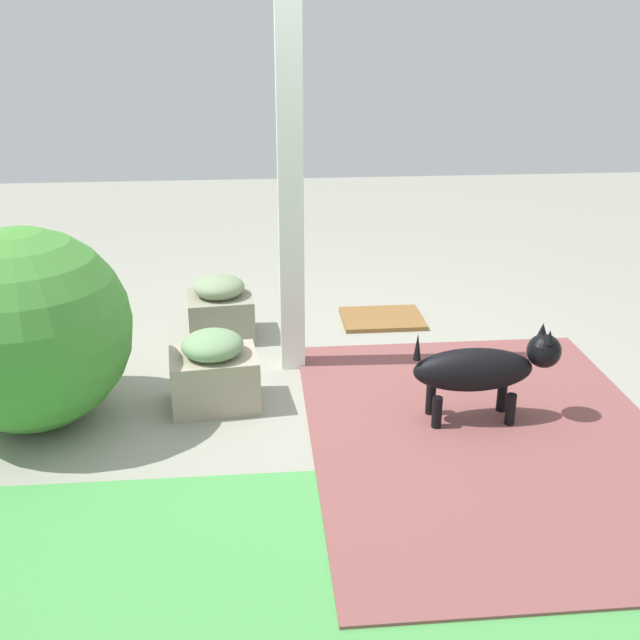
% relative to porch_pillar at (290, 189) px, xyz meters
% --- Properties ---
extents(ground_plane, '(12.00, 12.00, 0.00)m').
position_rel_porch_pillar_xyz_m(ground_plane, '(-0.16, 0.19, -1.09)').
color(ground_plane, gray).
extents(brick_path, '(1.80, 2.40, 0.02)m').
position_rel_porch_pillar_xyz_m(brick_path, '(-0.94, 0.99, -1.08)').
color(brick_path, brown).
rests_on(brick_path, ground).
extents(porch_pillar, '(0.14, 0.14, 2.18)m').
position_rel_porch_pillar_xyz_m(porch_pillar, '(0.00, 0.00, 0.00)').
color(porch_pillar, white).
rests_on(porch_pillar, ground).
extents(stone_planter_nearest, '(0.46, 0.44, 0.43)m').
position_rel_porch_pillar_xyz_m(stone_planter_nearest, '(0.45, -0.48, -0.90)').
color(stone_planter_nearest, gray).
rests_on(stone_planter_nearest, ground).
extents(stone_planter_mid, '(0.50, 0.40, 0.43)m').
position_rel_porch_pillar_xyz_m(stone_planter_mid, '(0.45, 0.48, -0.89)').
color(stone_planter_mid, tan).
rests_on(stone_planter_mid, ground).
extents(round_shrub, '(1.05, 1.05, 1.05)m').
position_rel_porch_pillar_xyz_m(round_shrub, '(1.37, 0.58, -0.57)').
color(round_shrub, '#428734').
rests_on(round_shrub, ground).
extents(terracotta_pot_broad, '(0.44, 0.44, 0.43)m').
position_rel_porch_pillar_xyz_m(terracotta_pot_broad, '(1.67, -0.29, -0.85)').
color(terracotta_pot_broad, '#CB6E42').
rests_on(terracotta_pot_broad, ground).
extents(dog, '(0.77, 0.21, 0.53)m').
position_rel_porch_pillar_xyz_m(dog, '(-0.94, 0.79, -0.78)').
color(dog, black).
rests_on(dog, ground).
extents(doormat, '(0.57, 0.44, 0.03)m').
position_rel_porch_pillar_xyz_m(doormat, '(-0.67, -0.66, -1.08)').
color(doormat, brown).
rests_on(doormat, ground).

